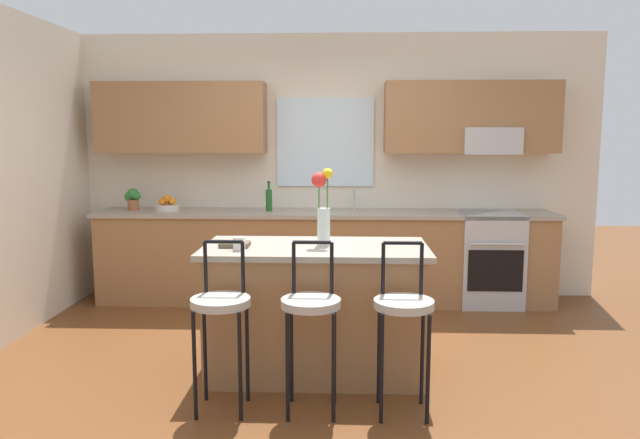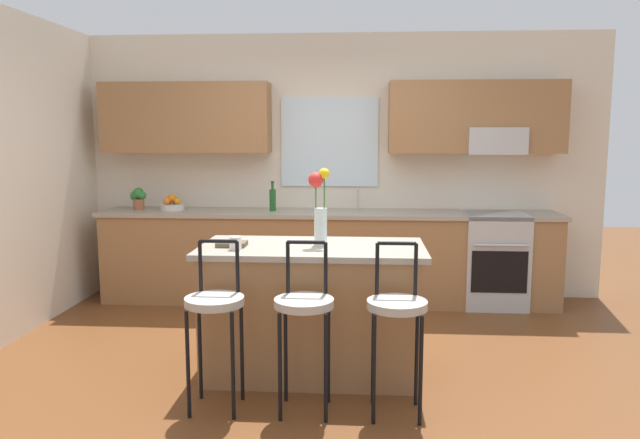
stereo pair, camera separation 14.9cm
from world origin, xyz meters
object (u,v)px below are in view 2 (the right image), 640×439
Objects in this scene: kitchen_island at (313,310)px; mug_ceramic at (235,243)px; cookbook at (232,244)px; oven_range at (493,259)px; bar_stool_middle at (305,311)px; bar_stool_far at (397,312)px; potted_plant_small at (138,198)px; flower_vase at (319,206)px; fruit_bowl_oranges at (172,205)px; bar_stool_near at (215,309)px; bottle_olive_oil at (273,199)px.

mug_ceramic is at bearing -160.01° from kitchen_island.
oven_range is at bearing 41.23° from cookbook.
bar_stool_middle is at bearing -39.68° from mug_ceramic.
bar_stool_far reaches higher than cookbook.
bar_stool_far is 5.21× the size of cookbook.
flower_vase is at bearing -43.20° from potted_plant_small.
cookbook reaches higher than oven_range.
bar_stool_middle is 0.84m from cookbook.
bar_stool_middle is 4.34× the size of fruit_bowl_oranges.
fruit_bowl_oranges is (-1.09, 2.07, 0.01)m from mug_ceramic.
flower_vase is (0.59, 0.63, 0.56)m from bar_stool_near.
mug_ceramic is 0.14m from cookbook.
bar_stool_near is at bearing -60.83° from potted_plant_small.
flower_vase is 2.37× the size of potted_plant_small.
potted_plant_small is (-1.98, 1.86, -0.15)m from flower_vase.
bar_stool_near is at bearing -133.40° from flower_vase.
oven_range is 4.60× the size of cookbook.
bar_stool_far reaches higher than oven_range.
potted_plant_small is at bearing 179.59° from oven_range.
fruit_bowl_oranges reaches higher than cookbook.
bar_stool_middle is 4.61× the size of potted_plant_small.
mug_ceramic is 2.52m from potted_plant_small.
flower_vase is at bearing 46.60° from bar_stool_near.
mug_ceramic is 0.40× the size of potted_plant_small.
fruit_bowl_oranges is at bearing 130.64° from bar_stool_far.
bar_stool_middle reaches higher than kitchen_island.
bottle_olive_oil is at bearing 106.50° from kitchen_island.
fruit_bowl_oranges is 0.80× the size of bottle_olive_oil.
fruit_bowl_oranges reaches higher than oven_range.
mug_ceramic is 0.45× the size of cookbook.
oven_range is at bearing -0.50° from fruit_bowl_oranges.
flower_vase reaches higher than bar_stool_far.
bar_stool_far is 3.48× the size of bottle_olive_oil.
bar_stool_near reaches higher than mug_ceramic.
bar_stool_far is at bearing -51.12° from flower_vase.
cookbook is at bearing -174.15° from kitchen_island.
kitchen_island is 0.73m from flower_vase.
cookbook is at bearing 90.76° from bar_stool_near.
oven_range is at bearing -0.41° from potted_plant_small.
bar_stool_middle is (0.00, -0.60, 0.17)m from kitchen_island.
bar_stool_middle is 5.21× the size of cookbook.
oven_range is at bearing 48.76° from kitchen_island.
flower_vase reaches higher than cookbook.
flower_vase is (-0.51, 0.63, 0.56)m from bar_stool_far.
oven_range is 1.71× the size of flower_vase.
bottle_olive_oil is at bearing 90.21° from bar_stool_near.
potted_plant_small is (-1.94, 2.49, 0.41)m from bar_stool_middle.
flower_vase is at bearing 20.84° from mug_ceramic.
mug_ceramic is at bearing 158.34° from bar_stool_far.
potted_plant_small is at bearing 135.78° from kitchen_island.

